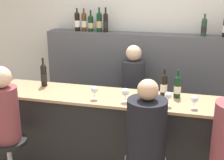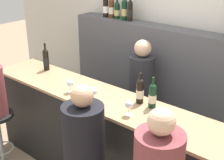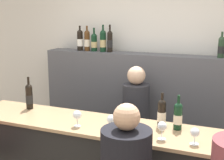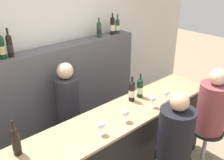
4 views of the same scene
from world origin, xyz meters
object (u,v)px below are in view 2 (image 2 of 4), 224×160
Objects in this scene: wine_bottle_counter_2 at (152,95)px; wine_bottle_backbar_1 at (111,8)px; wine_bottle_backbar_0 at (106,7)px; wine_bottle_counter_1 at (140,91)px; wine_bottle_backbar_3 at (124,10)px; wine_bottle_backbar_2 at (117,10)px; wine_bottle_counter_0 at (46,59)px; wine_bottle_backbar_4 at (130,11)px; guest_seated_middle at (84,134)px; wine_glass_2 at (129,105)px; wine_glass_3 at (153,115)px; bartender at (141,100)px; wine_glass_0 at (70,83)px; wine_glass_1 at (93,92)px.

wine_bottle_counter_2 is 1.85m from wine_bottle_backbar_1.
wine_bottle_counter_1 is at bearing -38.45° from wine_bottle_backbar_0.
wine_bottle_counter_2 is at bearing -42.67° from wine_bottle_backbar_3.
wine_bottle_backbar_1 is at bearing 180.00° from wine_bottle_backbar_2.
wine_bottle_backbar_4 reaches higher than wine_bottle_counter_0.
guest_seated_middle is (1.09, -1.79, -0.65)m from wine_bottle_backbar_2.
wine_glass_2 is (-0.08, -0.26, -0.02)m from wine_bottle_counter_2.
wine_bottle_backbar_2 is (0.10, 0.00, -0.02)m from wine_bottle_backbar_1.
wine_bottle_backbar_2 reaches higher than wine_bottle_counter_2.
guest_seated_middle is at bearing -54.11° from wine_bottle_backbar_0.
wine_bottle_counter_1 is 0.90× the size of wine_bottle_backbar_4.
wine_bottle_backbar_2 is 0.22m from wine_bottle_backbar_4.
wine_glass_2 reaches higher than wine_glass_3.
bartender is at bearing -28.53° from wine_bottle_backbar_2.
wine_bottle_backbar_3 reaches higher than wine_bottle_backbar_2.
wine_bottle_backbar_1 is at bearing 142.31° from wine_bottle_counter_2.
wine_bottle_counter_0 is 1.51m from guest_seated_middle.
wine_bottle_counter_1 is 0.42m from wine_glass_3.
guest_seated_middle is (1.19, -1.79, -0.67)m from wine_bottle_backbar_1.
wine_glass_0 is (-0.70, -0.26, -0.03)m from wine_bottle_counter_1.
wine_bottle_backbar_0 reaches higher than wine_bottle_counter_2.
wine_bottle_backbar_4 is at bearing 100.46° from wine_glass_0.
wine_bottle_counter_1 is 0.96× the size of wine_bottle_backbar_0.
wine_bottle_counter_0 is 1.29m from bartender.
wine_bottle_backbar_4 is 2.34× the size of wine_glass_2.
wine_bottle_counter_1 is 0.41× the size of guest_seated_middle.
wine_bottle_backbar_0 is 0.22× the size of bartender.
wine_bottle_backbar_0 is 1.77m from wine_glass_1.
wine_glass_3 is (0.32, -0.26, -0.04)m from wine_bottle_counter_1.
wine_bottle_backbar_1 is 2.20× the size of wine_glass_1.
wine_bottle_backbar_3 reaches higher than bartender.
wine_bottle_backbar_4 is at bearing 115.84° from guest_seated_middle.
wine_bottle_backbar_4 is at bearing 126.77° from wine_glass_2.
wine_bottle_backbar_0 is at bearing 180.00° from wine_bottle_backbar_2.
bartender is at bearing -33.55° from wine_bottle_backbar_3.
wine_bottle_counter_1 is 0.14m from wine_bottle_counter_2.
wine_bottle_backbar_0 is (-1.52, 1.09, 0.51)m from wine_bottle_counter_2.
wine_bottle_counter_1 is 0.74m from wine_glass_0.
wine_glass_1 is at bearing -66.83° from wine_bottle_backbar_4.
bartender is (0.23, 0.97, -0.49)m from wine_glass_0.
wine_bottle_backbar_3 is at bearing 116.48° from wine_glass_1.
wine_bottle_counter_2 is 0.89× the size of wine_bottle_backbar_4.
wine_bottle_counter_0 is at bearing 152.25° from guest_seated_middle.
wine_bottle_backbar_3 is at bearing -180.00° from wine_bottle_backbar_4.
bartender reaches higher than wine_glass_3.
wine_bottle_backbar_3 is at bearing 135.15° from wine_glass_3.
wine_glass_3 is (0.18, -0.26, -0.03)m from wine_bottle_counter_2.
wine_bottle_backbar_4 is at bearing 134.93° from wine_bottle_counter_2.
wine_bottle_counter_1 reaches higher than wine_glass_2.
wine_glass_3 is at bearing -39.43° from wine_bottle_counter_1.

